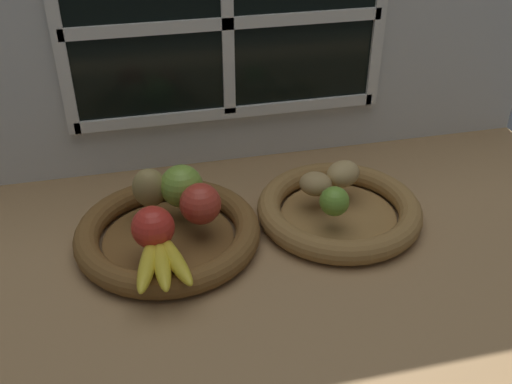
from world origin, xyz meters
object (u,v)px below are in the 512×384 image
potato_oblong (316,184)px  fruit_bowl_left (168,233)px  apple_green_back (182,186)px  banana_bunch_front (161,258)px  potato_back (343,174)px  fruit_bowl_right (339,210)px  apple_red_right (200,204)px  lime_near (334,201)px  apple_red_front (153,227)px  pear_brown (149,188)px

potato_oblong → fruit_bowl_left: bearing=-173.9°
apple_green_back → banana_bunch_front: 17.70cm
potato_back → fruit_bowl_right: bearing=-114.4°
fruit_bowl_left → apple_red_right: size_ratio=4.52×
apple_green_back → lime_near: apple_green_back is taller
apple_green_back → apple_red_front: size_ratio=1.09×
apple_red_right → banana_bunch_front: bearing=-127.9°
potato_oblong → potato_back: potato_back is taller
apple_red_front → fruit_bowl_left: bearing=66.3°
potato_oblong → banana_bunch_front: bearing=-154.6°
apple_red_front → banana_bunch_front: apple_red_front is taller
apple_red_right → potato_oblong: (22.47, 4.11, -1.53)cm
pear_brown → apple_red_front: bearing=-91.9°
banana_bunch_front → lime_near: bearing=12.9°
apple_red_front → potato_oblong: apple_red_front is taller
apple_red_right → apple_red_front: bearing=-150.2°
fruit_bowl_left → potato_oblong: size_ratio=5.36×
apple_red_front → lime_near: size_ratio=1.33×
apple_green_back → lime_near: bearing=-19.7°
fruit_bowl_left → apple_green_back: (3.49, 5.13, 6.34)cm
apple_red_front → pear_brown: bearing=88.1°
pear_brown → banana_bunch_front: bearing=-89.5°
apple_red_right → lime_near: bearing=-7.6°
apple_red_front → pear_brown: (0.40, 12.18, 0.17)cm
apple_red_front → apple_green_back: bearing=61.2°
apple_green_back → apple_red_front: apple_green_back is taller
apple_red_front → banana_bunch_front: (0.56, -5.45, -2.25)cm
fruit_bowl_right → apple_red_front: bearing=-170.2°
fruit_bowl_left → apple_red_front: (-2.64, -6.03, 6.00)cm
apple_green_back → potato_back: size_ratio=1.11×
apple_red_right → potato_back: (28.56, 5.85, -1.19)cm
pear_brown → potato_oblong: 30.91cm
pear_brown → fruit_bowl_left: bearing=-70.0°
apple_red_front → potato_oblong: (31.11, 9.07, -1.46)cm
potato_oblong → apple_green_back: bearing=175.2°
fruit_bowl_left → pear_brown: pear_brown is taller
fruit_bowl_left → apple_green_back: 8.87cm
apple_red_right → banana_bunch_front: size_ratio=0.45×
fruit_bowl_right → pear_brown: size_ratio=4.13×
fruit_bowl_right → banana_bunch_front: bearing=-161.6°
apple_red_right → potato_back: apple_red_right is taller
fruit_bowl_right → banana_bunch_front: banana_bunch_front is taller
banana_bunch_front → potato_oblong: potato_oblong is taller
potato_oblong → potato_back: bearing=15.9°
fruit_bowl_left → lime_near: 30.30cm
apple_red_front → pear_brown: size_ratio=0.95×
apple_red_right → banana_bunch_front: (-8.08, -10.40, -2.32)cm
lime_near → potato_back: bearing=61.0°
fruit_bowl_left → fruit_bowl_right: same height
potato_back → pear_brown: bearing=177.9°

